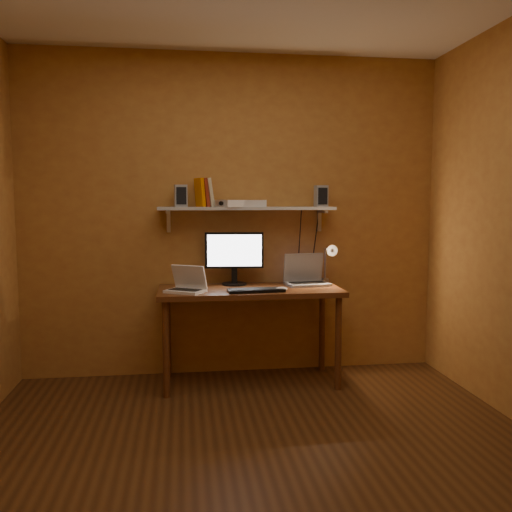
{
  "coord_description": "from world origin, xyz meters",
  "views": [
    {
      "loc": [
        -0.41,
        -2.82,
        1.42
      ],
      "look_at": [
        0.13,
        1.18,
        1.01
      ],
      "focal_mm": 38.0,
      "sensor_mm": 36.0,
      "label": 1
    }
  ],
  "objects": [
    {
      "name": "room",
      "position": [
        0.0,
        0.0,
        1.3
      ],
      "size": [
        3.44,
        3.24,
        2.64
      ],
      "color": "#533015",
      "rests_on": "ground"
    },
    {
      "name": "desk",
      "position": [
        0.1,
        1.28,
        0.66
      ],
      "size": [
        1.4,
        0.6,
        0.75
      ],
      "color": "brown",
      "rests_on": "ground"
    },
    {
      "name": "wall_shelf",
      "position": [
        0.1,
        1.47,
        1.36
      ],
      "size": [
        1.4,
        0.25,
        0.21
      ],
      "color": "silver",
      "rests_on": "room"
    },
    {
      "name": "monitor",
      "position": [
        -0.0,
        1.47,
        0.99
      ],
      "size": [
        0.47,
        0.21,
        0.42
      ],
      "rotation": [
        0.0,
        0.0,
        -0.07
      ],
      "color": "black",
      "rests_on": "desk"
    },
    {
      "name": "laptop",
      "position": [
        0.57,
        1.41,
        0.82
      ],
      "size": [
        0.36,
        0.28,
        0.25
      ],
      "rotation": [
        0.0,
        0.0,
        0.14
      ],
      "color": "#93959B",
      "rests_on": "desk"
    },
    {
      "name": "netbook",
      "position": [
        -0.38,
        1.17,
        0.8
      ],
      "size": [
        0.33,
        0.3,
        0.2
      ],
      "rotation": [
        0.0,
        0.0,
        -0.54
      ],
      "color": "white",
      "rests_on": "desk"
    },
    {
      "name": "keyboard",
      "position": [
        0.12,
        1.11,
        0.76
      ],
      "size": [
        0.43,
        0.16,
        0.02
      ],
      "primitive_type": "cube",
      "rotation": [
        0.0,
        0.0,
        0.06
      ],
      "color": "black",
      "rests_on": "desk"
    },
    {
      "name": "mouse",
      "position": [
        0.31,
        1.1,
        0.77
      ],
      "size": [
        0.1,
        0.07,
        0.03
      ],
      "primitive_type": "ellipsoid",
      "rotation": [
        0.0,
        0.0,
        0.05
      ],
      "color": "white",
      "rests_on": "desk"
    },
    {
      "name": "desk_lamp",
      "position": [
        0.76,
        1.41,
        0.96
      ],
      "size": [
        0.09,
        0.23,
        0.38
      ],
      "color": "silver",
      "rests_on": "desk"
    },
    {
      "name": "speaker_left",
      "position": [
        -0.42,
        1.48,
        1.46
      ],
      "size": [
        0.11,
        0.11,
        0.17
      ],
      "primitive_type": "cube",
      "rotation": [
        0.0,
        0.0,
        0.12
      ],
      "color": "#93959B",
      "rests_on": "wall_shelf"
    },
    {
      "name": "speaker_right",
      "position": [
        0.7,
        1.46,
        1.46
      ],
      "size": [
        0.1,
        0.1,
        0.17
      ],
      "primitive_type": "cube",
      "rotation": [
        0.0,
        0.0,
        0.04
      ],
      "color": "#93959B",
      "rests_on": "wall_shelf"
    },
    {
      "name": "books",
      "position": [
        -0.24,
        1.48,
        1.49
      ],
      "size": [
        0.16,
        0.16,
        0.23
      ],
      "color": "orange",
      "rests_on": "wall_shelf"
    },
    {
      "name": "shelf_camera",
      "position": [
        -0.12,
        1.41,
        1.4
      ],
      "size": [
        0.1,
        0.05,
        0.06
      ],
      "color": "silver",
      "rests_on": "wall_shelf"
    },
    {
      "name": "router",
      "position": [
        0.06,
        1.46,
        1.4
      ],
      "size": [
        0.37,
        0.29,
        0.05
      ],
      "primitive_type": "cube",
      "rotation": [
        0.0,
        0.0,
        0.25
      ],
      "color": "white",
      "rests_on": "wall_shelf"
    }
  ]
}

